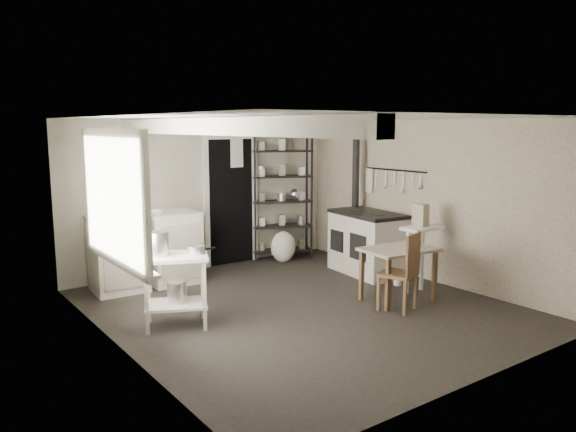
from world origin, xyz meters
TOP-DOWN VIEW (x-y plane):
  - floor at (0.00, 0.00)m, footprint 5.00×5.00m
  - ceiling at (0.00, 0.00)m, footprint 5.00×5.00m
  - wall_back at (0.00, 2.50)m, footprint 4.50×0.02m
  - wall_front at (0.00, -2.50)m, footprint 4.50×0.02m
  - wall_left at (-2.25, 0.00)m, footprint 0.02×5.00m
  - wall_right at (2.25, 0.00)m, footprint 0.02×5.00m
  - window at (-2.22, 0.20)m, footprint 0.12×1.76m
  - doorway at (0.45, 2.47)m, footprint 0.96×0.10m
  - ceiling_beam at (-1.20, 0.00)m, footprint 0.18×5.00m
  - wallpaper_panel at (2.24, 0.00)m, footprint 0.01×5.00m
  - utensil_rail at (2.19, 0.60)m, footprint 0.06×1.20m
  - prep_table at (-1.53, 0.30)m, footprint 0.86×0.76m
  - stockpot at (-1.69, 0.40)m, footprint 0.31×0.31m
  - saucepan at (-1.31, 0.22)m, footprint 0.21×0.21m
  - bucket at (-1.50, 0.32)m, footprint 0.24×0.24m
  - base_cabinets at (-1.18, 2.01)m, footprint 1.57×0.73m
  - mixing_bowl at (-1.02, 1.98)m, footprint 0.29×0.29m
  - counter_cup at (-1.52, 1.96)m, footprint 0.16×0.16m
  - shelf_rack at (1.32, 2.31)m, footprint 1.06×0.75m
  - shelf_jar at (0.97, 2.36)m, footprint 0.10×0.11m
  - storage_box_a at (1.05, 2.27)m, footprint 0.36×0.32m
  - storage_box_b at (1.50, 2.34)m, footprint 0.37×0.35m
  - stove at (1.77, 0.72)m, footprint 0.78×1.25m
  - stovepipe at (1.99, 1.23)m, footprint 0.12×0.12m
  - side_ledge at (1.74, -0.36)m, footprint 0.57×0.31m
  - oats_box at (1.74, -0.32)m, footprint 0.12×0.20m
  - work_table at (1.16, -0.49)m, footprint 0.95×0.70m
  - table_cup at (1.40, -0.56)m, footprint 0.14×0.14m
  - chair at (0.88, -0.73)m, footprint 0.51×0.52m
  - flour_sack at (1.17, 2.04)m, footprint 0.52×0.48m
  - floor_crock at (1.68, -0.00)m, footprint 0.12×0.12m

SIDE VIEW (x-z plane):
  - floor at x=0.00m, z-range 0.00..0.00m
  - floor_crock at x=1.68m, z-range 0.01..0.14m
  - flour_sack at x=1.17m, z-range -0.01..0.49m
  - work_table at x=1.16m, z-range 0.04..0.72m
  - bucket at x=-1.50m, z-range 0.27..0.50m
  - prep_table at x=-1.53m, z-range -0.01..0.81m
  - side_ledge at x=1.74m, z-range -0.01..0.87m
  - stove at x=1.77m, z-range -0.03..0.91m
  - base_cabinets at x=-1.18m, z-range -0.05..0.97m
  - chair at x=0.88m, z-range 0.01..0.96m
  - table_cup at x=1.40m, z-range 0.76..0.86m
  - saucepan at x=-1.31m, z-range 0.80..0.90m
  - stockpot at x=-1.69m, z-range 0.80..1.08m
  - shelf_rack at x=1.32m, z-range -0.09..1.99m
  - mixing_bowl at x=-1.02m, z-range 0.92..0.98m
  - counter_cup at x=-1.52m, z-range 0.92..1.02m
  - doorway at x=0.45m, z-range -0.04..2.04m
  - oats_box at x=1.74m, z-range 0.86..1.16m
  - wall_back at x=0.00m, z-range 0.00..2.30m
  - wall_front at x=0.00m, z-range 0.00..2.30m
  - wall_left at x=-2.25m, z-range 0.00..2.30m
  - wall_right at x=2.25m, z-range 0.00..2.30m
  - wallpaper_panel at x=2.24m, z-range 0.00..2.30m
  - shelf_jar at x=0.97m, z-range 1.27..1.45m
  - window at x=-2.22m, z-range 0.86..2.14m
  - utensil_rail at x=2.19m, z-range 1.33..1.77m
  - stovepipe at x=1.99m, z-range 0.88..2.30m
  - storage_box_b at x=1.50m, z-range 1.90..2.08m
  - storage_box_a at x=1.05m, z-range 1.90..2.12m
  - ceiling_beam at x=-1.20m, z-range 2.11..2.29m
  - ceiling at x=0.00m, z-range 2.30..2.30m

